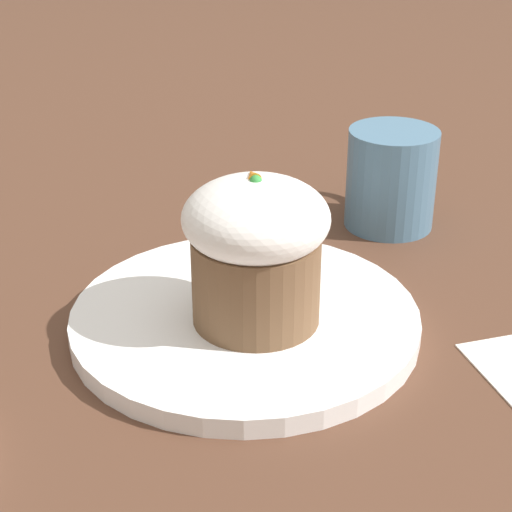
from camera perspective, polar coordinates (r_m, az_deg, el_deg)
ground_plane at (r=0.65m, az=-0.74°, el=-4.84°), size 4.00×4.00×0.00m
dessert_plate at (r=0.65m, az=-0.74°, el=-4.26°), size 0.26×0.26×0.02m
carrot_cake at (r=0.60m, az=-0.00°, el=0.54°), size 0.10×0.10×0.11m
spoon at (r=0.66m, az=-0.92°, el=-2.22°), size 0.13×0.06×0.01m
coffee_cup at (r=0.81m, az=8.94°, el=5.17°), size 0.12×0.08×0.09m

